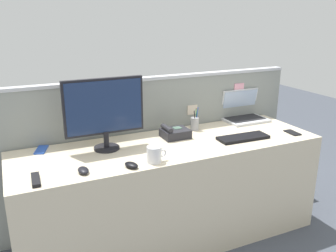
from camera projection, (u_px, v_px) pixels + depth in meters
ground_plane at (171, 236)px, 2.77m from camera, size 10.00×10.00×0.00m
desk at (171, 192)px, 2.66m from camera, size 2.19×0.68×0.76m
cubicle_divider at (151, 148)px, 2.92m from camera, size 2.51×0.08×1.18m
desktop_monitor at (104, 110)px, 2.38m from camera, size 0.54×0.17×0.49m
laptop at (243, 112)px, 3.11m from camera, size 0.36×0.26×0.26m
desk_phone at (175, 133)px, 2.67m from camera, size 0.20×0.16×0.10m
keyboard_main at (243, 138)px, 2.64m from camera, size 0.39×0.15×0.02m
computer_mouse_right_hand at (131, 165)px, 2.15m from camera, size 0.09×0.12×0.03m
computer_mouse_left_hand at (83, 170)px, 2.08m from camera, size 0.06×0.10×0.03m
pen_cup at (195, 123)px, 2.83m from camera, size 0.06×0.06×0.19m
cell_phone_blue_case at (41, 150)px, 2.43m from camera, size 0.11×0.17×0.01m
cell_phone_black_slab at (292, 133)px, 2.77m from camera, size 0.08×0.14×0.01m
tv_remote at (36, 180)px, 1.98m from camera, size 0.05×0.17×0.02m
coffee_mug at (154, 154)px, 2.22m from camera, size 0.13×0.09×0.10m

